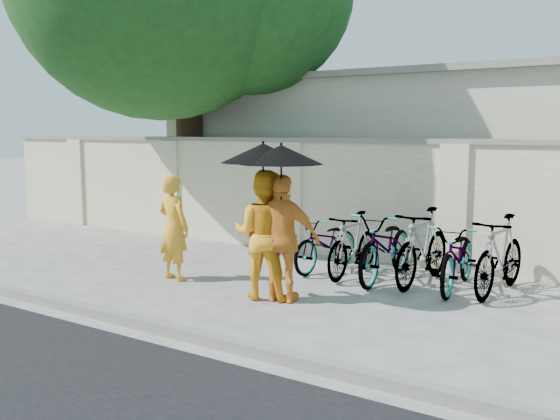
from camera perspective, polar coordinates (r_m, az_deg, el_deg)
The scene contains 15 objects.
ground at distance 8.54m, azimuth -4.34°, elevation -7.75°, with size 80.00×80.00×0.00m, color #A8A6A0.
kerb at distance 7.31m, azimuth -12.68°, elevation -10.02°, with size 40.00×0.16×0.12m, color slate.
compound_wall at distance 10.59m, azimuth 10.69°, elevation 0.59°, with size 20.00×0.30×2.00m, color #EEE9C9.
building_behind at distance 13.85m, azimuth 20.77°, elevation 4.30°, with size 14.00×6.00×3.20m, color beige.
monk_left at distance 9.35m, azimuth -9.71°, elevation -1.58°, with size 0.57×0.38×1.57m, color orange.
monk_center at distance 8.19m, azimuth -1.49°, elevation -2.26°, with size 0.83×0.65×1.71m, color #F8A41A.
parasol_center at distance 7.99m, azimuth -1.55°, elevation 5.22°, with size 1.09×1.09×1.08m.
monk_right at distance 8.02m, azimuth 0.31°, elevation -2.64°, with size 0.97×0.40×1.66m, color orange.
parasol_right at distance 7.83m, azimuth 0.11°, elevation 5.08°, with size 1.06×1.06×1.09m.
bike_0 at distance 9.94m, azimuth 4.30°, elevation -3.02°, with size 0.58×1.66×0.87m, color gray.
bike_1 at distance 9.55m, azimuth 6.68°, elevation -3.15°, with size 0.46×1.63×0.98m, color gray.
bike_2 at distance 9.36m, azimuth 9.72°, elevation -3.25°, with size 0.69×1.97×1.03m, color gray.
bike_3 at distance 9.20m, azimuth 12.91°, elevation -3.30°, with size 0.52×1.83×1.10m, color gray.
bike_4 at distance 9.02m, azimuth 16.01°, elevation -4.10°, with size 0.63×1.81×0.95m, color gray.
bike_5 at distance 8.94m, azimuth 19.46°, elevation -3.93°, with size 0.50×1.79×1.07m, color gray.
Camera 1 is at (5.08, -6.49, 2.22)m, focal length 40.00 mm.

